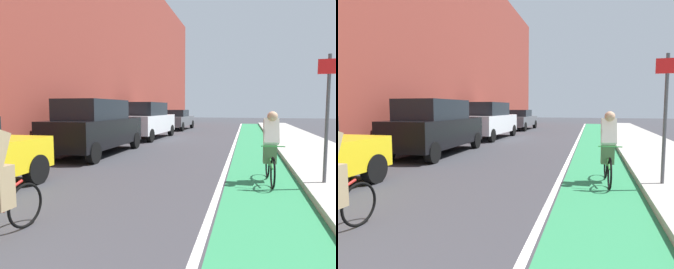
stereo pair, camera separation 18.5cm
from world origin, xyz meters
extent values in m
plane|color=#38383D|center=(0.00, 13.51, 0.00)|extent=(77.05, 77.05, 0.00)
cube|color=#2D8451|center=(2.95, 15.51, 0.00)|extent=(1.60, 35.02, 0.00)
cube|color=white|center=(2.05, 15.51, 0.00)|extent=(0.12, 35.02, 0.00)
cube|color=#A8A59E|center=(5.08, 15.51, 0.07)|extent=(2.65, 35.02, 0.14)
cube|color=brown|center=(-5.55, 15.51, 5.18)|extent=(3.00, 35.02, 10.36)
cylinder|color=black|center=(-1.92, 6.11, 0.33)|extent=(0.24, 0.67, 0.66)
cube|color=black|center=(-2.70, 10.36, 0.80)|extent=(1.82, 4.67, 0.95)
cube|color=black|center=(-2.70, 10.13, 1.60)|extent=(1.59, 2.81, 0.75)
cylinder|color=black|center=(-3.52, 12.13, 0.33)|extent=(0.23, 0.66, 0.66)
cylinder|color=black|center=(-1.91, 12.15, 0.33)|extent=(0.23, 0.66, 0.66)
cylinder|color=black|center=(-3.49, 8.57, 0.33)|extent=(0.23, 0.66, 0.66)
cylinder|color=black|center=(-1.87, 8.59, 0.33)|extent=(0.23, 0.66, 0.66)
cube|color=silver|center=(-2.70, 16.19, 0.80)|extent=(1.91, 4.75, 0.95)
cube|color=black|center=(-2.71, 15.96, 1.60)|extent=(1.64, 2.87, 0.75)
cylinder|color=black|center=(-3.44, 18.02, 0.33)|extent=(0.24, 0.67, 0.66)
cylinder|color=black|center=(-1.84, 17.96, 0.33)|extent=(0.24, 0.67, 0.66)
cylinder|color=black|center=(-3.56, 14.42, 0.33)|extent=(0.24, 0.67, 0.66)
cylinder|color=black|center=(-1.96, 14.37, 0.33)|extent=(0.24, 0.67, 0.66)
cube|color=#595B60|center=(-2.70, 23.20, 0.68)|extent=(1.98, 4.57, 0.70)
cube|color=black|center=(-2.71, 22.98, 1.26)|extent=(1.68, 1.95, 0.55)
cylinder|color=black|center=(-3.49, 24.94, 0.33)|extent=(0.24, 0.67, 0.66)
cylinder|color=black|center=(-1.80, 24.89, 0.33)|extent=(0.24, 0.67, 0.66)
cylinder|color=black|center=(-3.59, 21.52, 0.33)|extent=(0.24, 0.67, 0.66)
cylinder|color=black|center=(-1.91, 21.47, 0.33)|extent=(0.24, 0.67, 0.66)
torus|color=black|center=(-0.42, 4.01, 0.32)|extent=(0.07, 0.64, 0.64)
cylinder|color=red|center=(-0.43, 3.67, 0.62)|extent=(0.04, 0.12, 0.55)
torus|color=black|center=(3.13, 7.03, 0.34)|extent=(0.06, 0.67, 0.67)
torus|color=black|center=(3.09, 8.08, 0.34)|extent=(0.06, 0.67, 0.67)
cylinder|color=#338C3F|center=(3.11, 7.55, 0.56)|extent=(0.07, 0.96, 0.33)
cylinder|color=#338C3F|center=(3.10, 7.74, 0.64)|extent=(0.04, 0.12, 0.55)
cylinder|color=#338C3F|center=(3.13, 7.11, 0.89)|extent=(0.48, 0.04, 0.02)
cube|color=#4C7247|center=(3.11, 7.66, 0.71)|extent=(0.29, 0.25, 0.56)
cube|color=beige|center=(3.11, 7.53, 1.17)|extent=(0.33, 0.41, 0.60)
sphere|color=tan|center=(3.12, 7.38, 1.51)|extent=(0.22, 0.22, 0.22)
cylinder|color=#4C4C51|center=(4.17, 7.29, 1.46)|extent=(0.07, 0.07, 2.63)
cube|color=red|center=(4.17, 7.27, 2.52)|extent=(0.44, 0.03, 0.30)
camera|label=1|loc=(2.57, 0.56, 1.69)|focal=31.87mm
camera|label=2|loc=(2.75, 0.61, 1.69)|focal=31.87mm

